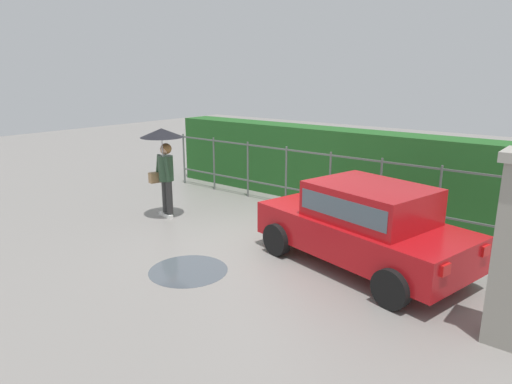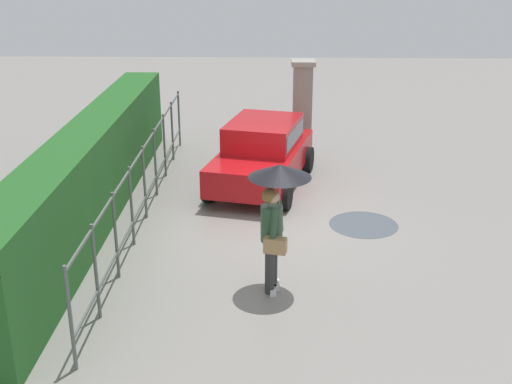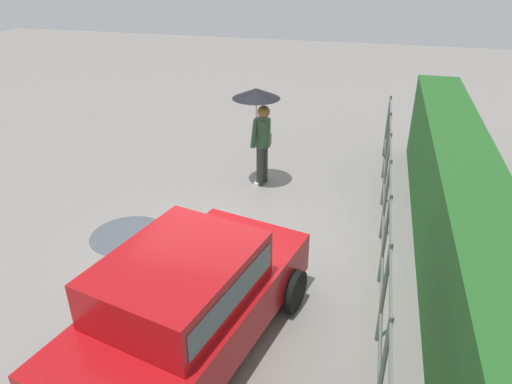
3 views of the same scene
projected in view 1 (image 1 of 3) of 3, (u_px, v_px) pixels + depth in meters
name	position (u px, v px, depth m)	size (l,w,h in m)	color
ground_plane	(255.00, 239.00, 9.22)	(40.00, 40.00, 0.00)	gray
car	(365.00, 222.00, 7.75)	(3.98, 2.52, 1.48)	#B71116
pedestrian	(163.00, 153.00, 10.26)	(0.96, 0.96, 2.08)	#333333
fence_section	(330.00, 180.00, 10.67)	(10.06, 0.05, 1.50)	#59605B
hedge_row	(350.00, 168.00, 11.41)	(11.01, 0.90, 1.90)	#235B23
puddle_near	(188.00, 270.00, 7.77)	(1.35, 1.35, 0.00)	#4C545B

